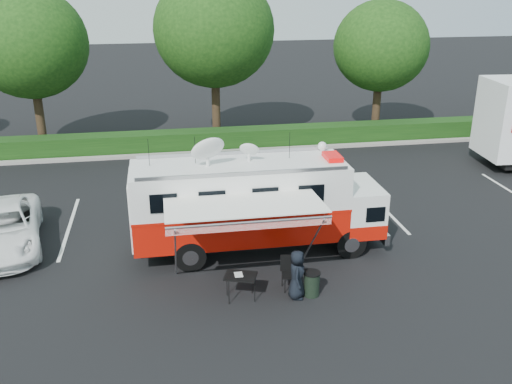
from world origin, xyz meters
TOP-DOWN VIEW (x-y plane):
  - ground_plane at (0.00, 0.00)m, footprint 120.00×120.00m
  - back_border at (1.14, 12.90)m, footprint 60.00×6.14m
  - stall_lines at (-0.50, 3.00)m, footprint 24.12×5.50m
  - command_truck at (-0.07, -0.00)m, footprint 8.19×2.26m
  - awning at (-0.80, -2.34)m, footprint 4.47×2.33m
  - white_suv at (-8.40, 1.65)m, footprint 3.17×5.46m
  - person at (0.55, -3.09)m, footprint 0.63×0.81m
  - folding_table at (-1.03, -2.89)m, footprint 1.04×0.88m
  - folding_chair at (0.47, -2.50)m, footprint 0.55×0.57m
  - trash_bin at (1.01, -3.04)m, footprint 0.49×0.49m

SIDE VIEW (x-z plane):
  - ground_plane at x=0.00m, z-range 0.00..0.00m
  - white_suv at x=-8.40m, z-range -0.71..0.71m
  - person at x=0.55m, z-range -0.74..0.74m
  - stall_lines at x=-0.50m, z-range 0.00..0.01m
  - trash_bin at x=1.01m, z-range 0.00..0.74m
  - folding_chair at x=0.47m, z-range 0.09..1.10m
  - folding_table at x=-1.03m, z-range 0.33..1.08m
  - command_truck at x=-0.07m, z-range -0.28..3.65m
  - awning at x=-0.80m, z-range 1.17..3.88m
  - back_border at x=1.14m, z-range 0.57..9.44m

